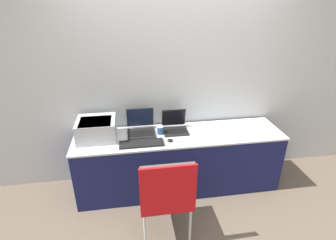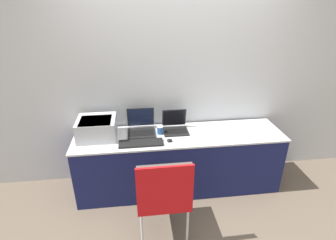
# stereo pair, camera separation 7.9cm
# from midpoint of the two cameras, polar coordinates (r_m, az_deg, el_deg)

# --- Properties ---
(ground_plane) EXTENTS (14.00, 14.00, 0.00)m
(ground_plane) POSITION_cam_midpoint_polar(r_m,az_deg,el_deg) (3.23, 2.57, -17.12)
(ground_plane) COLOR #6B5B4C
(wall_back) EXTENTS (8.00, 0.05, 2.60)m
(wall_back) POSITION_cam_midpoint_polar(r_m,az_deg,el_deg) (3.14, 0.74, 9.04)
(wall_back) COLOR silver
(wall_back) RESTS_ON ground_plane
(table) EXTENTS (2.42, 0.59, 0.73)m
(table) POSITION_cam_midpoint_polar(r_m,az_deg,el_deg) (3.22, 1.69, -8.88)
(table) COLOR #191E51
(table) RESTS_ON ground_plane
(printer) EXTENTS (0.42, 0.39, 0.22)m
(printer) POSITION_cam_midpoint_polar(r_m,az_deg,el_deg) (3.02, -16.01, -1.77)
(printer) COLOR #B2B7BC
(printer) RESTS_ON table
(laptop_left) EXTENTS (0.32, 0.33, 0.27)m
(laptop_left) POSITION_cam_midpoint_polar(r_m,az_deg,el_deg) (3.08, -6.63, -1.63)
(laptop_left) COLOR black
(laptop_left) RESTS_ON table
(laptop_right) EXTENTS (0.29, 0.28, 0.24)m
(laptop_right) POSITION_cam_midpoint_polar(r_m,az_deg,el_deg) (3.10, 0.78, -1.37)
(laptop_right) COLOR black
(laptop_right) RESTS_ON table
(external_keyboard) EXTENTS (0.48, 0.16, 0.02)m
(external_keyboard) POSITION_cam_midpoint_polar(r_m,az_deg,el_deg) (2.85, -6.56, -5.11)
(external_keyboard) COLOR black
(external_keyboard) RESTS_ON table
(coffee_cup) EXTENTS (0.07, 0.07, 0.10)m
(coffee_cup) POSITION_cam_midpoint_polar(r_m,az_deg,el_deg) (3.03, -2.46, -2.22)
(coffee_cup) COLOR #285699
(coffee_cup) RESTS_ON table
(mouse) EXTENTS (0.06, 0.05, 0.03)m
(mouse) POSITION_cam_midpoint_polar(r_m,az_deg,el_deg) (2.88, -0.34, -4.44)
(mouse) COLOR black
(mouse) RESTS_ON table
(chair) EXTENTS (0.49, 0.48, 0.93)m
(chair) POSITION_cam_midpoint_polar(r_m,az_deg,el_deg) (2.45, -1.31, -15.38)
(chair) COLOR #4C4742
(chair) RESTS_ON ground_plane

